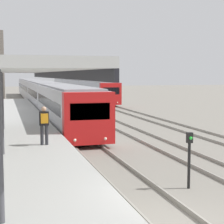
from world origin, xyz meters
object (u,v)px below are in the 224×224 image
object	(u,v)px
person_on_platform	(44,122)
train_far	(77,87)
train_near	(38,92)
signal_mast_far	(106,77)
signal_post_near	(189,154)

from	to	relation	value
person_on_platform	train_far	xyz separation A→B (m)	(10.74, 48.69, -0.19)
train_near	person_on_platform	bearing A→B (deg)	-94.54
train_far	signal_mast_far	size ratio (longest dim) A/B	7.57
signal_post_near	signal_mast_far	size ratio (longest dim) A/B	0.34
signal_post_near	train_near	bearing A→B (deg)	92.76
person_on_platform	signal_mast_far	world-z (taller)	signal_mast_far
person_on_platform	train_far	distance (m)	49.86
train_far	signal_post_near	world-z (taller)	train_far
train_near	train_far	size ratio (longest dim) A/B	1.40
train_far	signal_post_near	distance (m)	53.78
train_near	signal_post_near	bearing A→B (deg)	-87.24
train_far	signal_mast_far	xyz separation A→B (m)	(1.67, -12.97, 1.85)
person_on_platform	signal_post_near	xyz separation A→B (m)	(4.43, -4.72, -0.68)
train_far	train_near	bearing A→B (deg)	-117.25
person_on_platform	signal_mast_far	xyz separation A→B (m)	(12.41, 35.72, 1.66)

